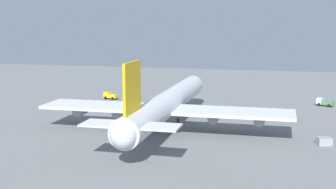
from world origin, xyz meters
TOP-DOWN VIEW (x-y plane):
  - ground_plane at (0.00, 0.00)m, footprint 275.65×275.65m
  - cargo_airplane at (-0.52, 0.00)m, footprint 68.91×59.19m
  - baggage_tug at (35.72, 28.78)m, footprint 3.05×4.88m
  - cargo_loader at (40.16, -39.16)m, footprint 4.02×5.40m
  - cargo_container_fore at (-6.41, -35.40)m, footprint 2.94×3.41m
  - safety_cone_nose at (31.01, -0.51)m, footprint 0.54×0.54m

SIDE VIEW (x-z plane):
  - ground_plane at x=0.00m, z-range 0.00..0.00m
  - safety_cone_nose at x=31.01m, z-range 0.00..0.77m
  - cargo_container_fore at x=-6.41m, z-range 0.00..1.62m
  - cargo_loader at x=40.16m, z-range -0.04..2.38m
  - baggage_tug at x=35.72m, z-range 0.03..2.38m
  - cargo_airplane at x=-0.52m, z-range -3.11..15.42m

